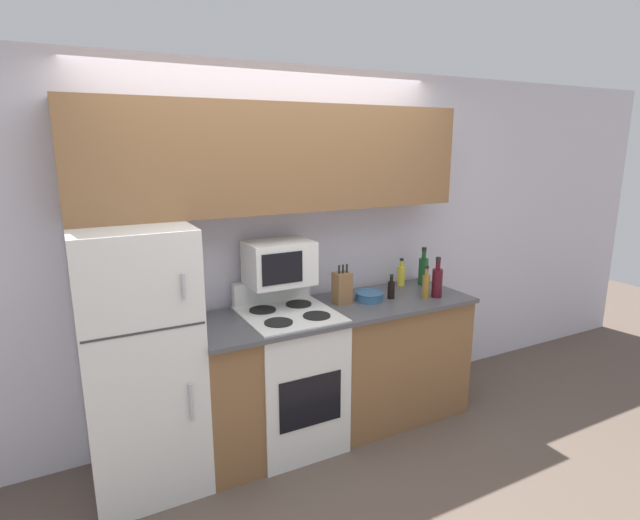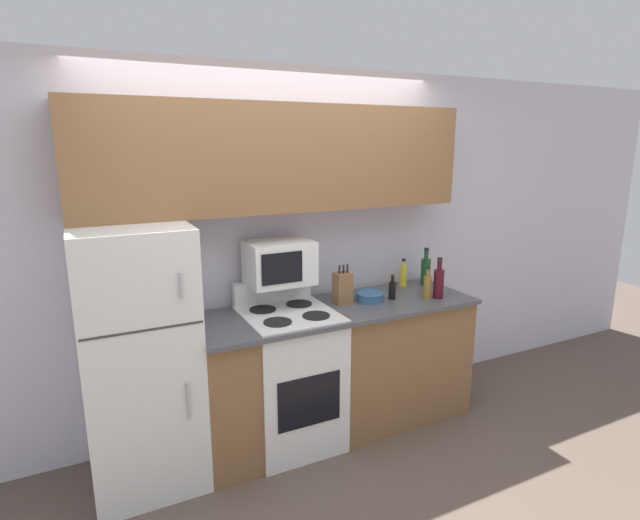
{
  "view_description": "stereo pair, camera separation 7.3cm",
  "coord_description": "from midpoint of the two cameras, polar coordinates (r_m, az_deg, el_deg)",
  "views": [
    {
      "loc": [
        -1.33,
        -2.56,
        2.03
      ],
      "look_at": [
        0.17,
        0.28,
        1.28
      ],
      "focal_mm": 28.0,
      "sensor_mm": 36.0,
      "label": 1
    },
    {
      "loc": [
        -1.26,
        -2.59,
        2.03
      ],
      "look_at": [
        0.17,
        0.28,
        1.28
      ],
      "focal_mm": 28.0,
      "sensor_mm": 36.0,
      "label": 2
    }
  ],
  "objects": [
    {
      "name": "ground_plane",
      "position": [
        3.53,
        0.18,
        -21.94
      ],
      "size": [
        12.0,
        12.0,
        0.0
      ],
      "primitive_type": "plane",
      "color": "brown"
    },
    {
      "name": "wall_back",
      "position": [
        3.59,
        -4.74,
        1.02
      ],
      "size": [
        8.0,
        0.05,
        2.55
      ],
      "color": "silver",
      "rests_on": "ground_plane"
    },
    {
      "name": "lower_cabinets",
      "position": [
        3.66,
        2.52,
        -12.15
      ],
      "size": [
        1.99,
        0.66,
        0.93
      ],
      "color": "brown",
      "rests_on": "ground_plane"
    },
    {
      "name": "refrigerator",
      "position": [
        3.17,
        -19.26,
        -10.54
      ],
      "size": [
        0.64,
        0.68,
        1.59
      ],
      "color": "white",
      "rests_on": "ground_plane"
    },
    {
      "name": "upper_cabinets",
      "position": [
        3.34,
        -3.77,
        11.53
      ],
      "size": [
        2.63,
        0.31,
        0.69
      ],
      "color": "brown",
      "rests_on": "refrigerator"
    },
    {
      "name": "stove",
      "position": [
        3.49,
        -2.87,
        -13.1
      ],
      "size": [
        0.6,
        0.64,
        1.1
      ],
      "color": "white",
      "rests_on": "ground_plane"
    },
    {
      "name": "microwave",
      "position": [
        3.36,
        -4.04,
        -0.29
      ],
      "size": [
        0.44,
        0.31,
        0.29
      ],
      "color": "white",
      "rests_on": "stove"
    },
    {
      "name": "knife_block",
      "position": [
        3.51,
        3.19,
        -3.2
      ],
      "size": [
        0.11,
        0.11,
        0.28
      ],
      "color": "brown",
      "rests_on": "lower_cabinets"
    },
    {
      "name": "bowl",
      "position": [
        3.6,
        6.3,
        -4.14
      ],
      "size": [
        0.21,
        0.21,
        0.07
      ],
      "color": "#335B84",
      "rests_on": "lower_cabinets"
    },
    {
      "name": "bottle_vinegar",
      "position": [
        3.71,
        12.72,
        -2.91
      ],
      "size": [
        0.06,
        0.06,
        0.24
      ],
      "color": "olive",
      "rests_on": "lower_cabinets"
    },
    {
      "name": "bottle_wine_red",
      "position": [
        3.74,
        13.95,
        -2.48
      ],
      "size": [
        0.08,
        0.08,
        0.3
      ],
      "color": "#470F19",
      "rests_on": "lower_cabinets"
    },
    {
      "name": "bottle_cooking_spray",
      "position": [
        4.0,
        10.01,
        -1.74
      ],
      "size": [
        0.06,
        0.06,
        0.22
      ],
      "color": "gold",
      "rests_on": "lower_cabinets"
    },
    {
      "name": "bottle_soy_sauce",
      "position": [
        3.66,
        8.82,
        -3.36
      ],
      "size": [
        0.05,
        0.05,
        0.18
      ],
      "color": "black",
      "rests_on": "lower_cabinets"
    },
    {
      "name": "bottle_wine_green",
      "position": [
        4.05,
        12.48,
        -1.17
      ],
      "size": [
        0.08,
        0.08,
        0.3
      ],
      "color": "#194C23",
      "rests_on": "lower_cabinets"
    }
  ]
}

